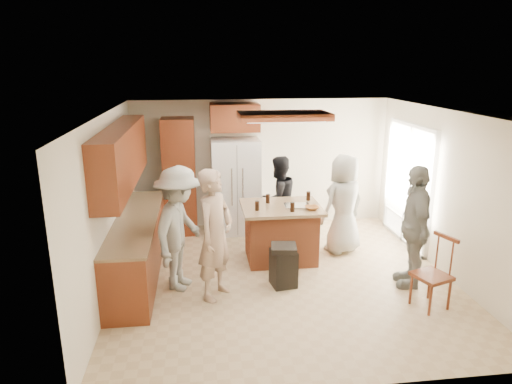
{
  "coord_description": "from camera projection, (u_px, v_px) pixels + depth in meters",
  "views": [
    {
      "loc": [
        -1.21,
        -6.25,
        3.17
      ],
      "look_at": [
        -0.33,
        0.8,
        1.15
      ],
      "focal_mm": 32.0,
      "sensor_mm": 36.0,
      "label": 1
    }
  ],
  "objects": [
    {
      "name": "back_wall_units",
      "position": [
        193.0,
        162.0,
        8.54
      ],
      "size": [
        1.8,
        0.6,
        2.45
      ],
      "color": "maroon",
      "rests_on": "ground"
    },
    {
      "name": "kitchen_island",
      "position": [
        281.0,
        232.0,
        7.52
      ],
      "size": [
        1.28,
        1.03,
        0.93
      ],
      "color": "#AC502C",
      "rests_on": "ground"
    },
    {
      "name": "island_items",
      "position": [
        296.0,
        205.0,
        7.32
      ],
      "size": [
        1.03,
        0.67,
        0.15
      ],
      "color": "silver",
      "rests_on": "kitchen_island"
    },
    {
      "name": "left_cabinetry",
      "position": [
        132.0,
        216.0,
        6.83
      ],
      "size": [
        0.64,
        3.0,
        2.3
      ],
      "color": "maroon",
      "rests_on": "ground"
    },
    {
      "name": "trash_bin",
      "position": [
        283.0,
        265.0,
        6.66
      ],
      "size": [
        0.4,
        0.4,
        0.63
      ],
      "color": "black",
      "rests_on": "ground"
    },
    {
      "name": "person_front_left",
      "position": [
        215.0,
        235.0,
        6.2
      ],
      "size": [
        0.78,
        0.83,
        1.83
      ],
      "primitive_type": "imported",
      "rotation": [
        0.0,
        0.0,
        0.99
      ],
      "color": "tan",
      "rests_on": "ground"
    },
    {
      "name": "spindle_chair",
      "position": [
        433.0,
        276.0,
        6.04
      ],
      "size": [
        0.53,
        0.53,
        0.99
      ],
      "color": "maroon",
      "rests_on": "ground"
    },
    {
      "name": "room_shell",
      "position": [
        491.0,
        186.0,
        8.83
      ],
      "size": [
        8.0,
        5.2,
        5.0
      ],
      "color": "tan",
      "rests_on": "ground"
    },
    {
      "name": "person_behind_left",
      "position": [
        278.0,
        199.0,
        8.27
      ],
      "size": [
        0.9,
        0.79,
        1.58
      ],
      "primitive_type": "imported",
      "rotation": [
        0.0,
        0.0,
        3.65
      ],
      "color": "black",
      "rests_on": "ground"
    },
    {
      "name": "person_side_right",
      "position": [
        414.0,
        226.0,
        6.55
      ],
      "size": [
        0.76,
        1.15,
        1.81
      ],
      "primitive_type": "imported",
      "rotation": [
        0.0,
        0.0,
        -1.79
      ],
      "color": "gray",
      "rests_on": "ground"
    },
    {
      "name": "person_behind_right",
      "position": [
        344.0,
        204.0,
        7.74
      ],
      "size": [
        0.99,
        0.85,
        1.71
      ],
      "primitive_type": "imported",
      "rotation": [
        0.0,
        0.0,
        3.59
      ],
      "color": "#97978F",
      "rests_on": "ground"
    },
    {
      "name": "person_counter",
      "position": [
        179.0,
        229.0,
        6.45
      ],
      "size": [
        0.93,
        1.28,
        1.81
      ],
      "primitive_type": "imported",
      "rotation": [
        0.0,
        0.0,
        1.2
      ],
      "color": "gray",
      "rests_on": "ground"
    },
    {
      "name": "refrigerator",
      "position": [
        236.0,
        186.0,
        8.69
      ],
      "size": [
        0.9,
        0.76,
        1.8
      ],
      "color": "white",
      "rests_on": "ground"
    }
  ]
}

